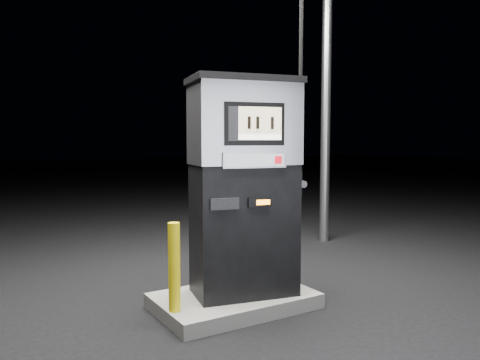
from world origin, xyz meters
TOP-DOWN VIEW (x-y plane):
  - ground at (0.00, 0.00)m, footprint 80.00×80.00m
  - pump_island at (0.00, 0.00)m, footprint 1.60×1.00m
  - fuel_dispenser at (0.10, -0.03)m, footprint 1.28×0.87m
  - bollard_left at (-0.73, -0.14)m, footprint 0.15×0.15m
  - bollard_right at (0.74, 0.13)m, footprint 0.17×0.17m

SIDE VIEW (x-z plane):
  - ground at x=0.00m, z-range 0.00..0.00m
  - pump_island at x=0.00m, z-range 0.00..0.15m
  - bollard_left at x=-0.73m, z-range 0.15..0.98m
  - bollard_right at x=0.74m, z-range 0.15..1.11m
  - fuel_dispenser at x=0.10m, z-range -1.01..3.59m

